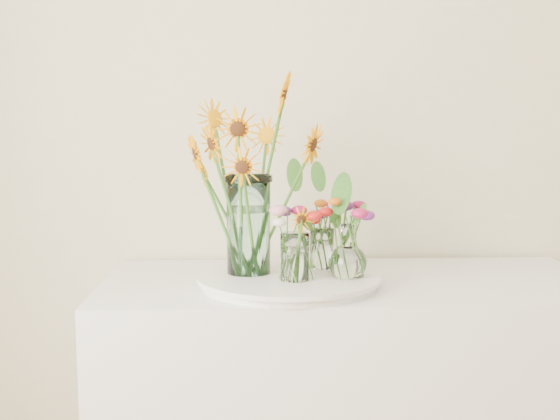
{
  "coord_description": "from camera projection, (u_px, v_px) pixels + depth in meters",
  "views": [
    {
      "loc": [
        -0.72,
        -0.0,
        1.35
      ],
      "look_at": [
        -0.64,
        1.84,
        1.11
      ],
      "focal_mm": 45.0,
      "sensor_mm": 36.0,
      "label": 1
    }
  ],
  "objects": [
    {
      "name": "tray",
      "position": [
        289.0,
        281.0,
        1.9
      ],
      "size": [
        0.47,
        0.47,
        0.02
      ],
      "primitive_type": "cylinder",
      "color": "white",
      "rests_on": "counter"
    },
    {
      "name": "sunflower_bouquet",
      "position": [
        248.0,
        175.0,
        1.89
      ],
      "size": [
        0.8,
        0.8,
        0.55
      ],
      "primitive_type": null,
      "rotation": [
        0.0,
        0.0,
        -0.18
      ],
      "color": "#FFA005",
      "rests_on": "tray"
    },
    {
      "name": "small_vase_b",
      "position": [
        348.0,
        251.0,
        1.87
      ],
      "size": [
        0.11,
        0.11,
        0.15
      ],
      "primitive_type": null,
      "rotation": [
        0.0,
        0.0,
        0.07
      ],
      "color": "white",
      "rests_on": "tray"
    },
    {
      "name": "mason_jar",
      "position": [
        249.0,
        225.0,
        1.91
      ],
      "size": [
        0.14,
        0.14,
        0.28
      ],
      "primitive_type": "cylinder",
      "rotation": [
        0.0,
        0.0,
        -0.18
      ],
      "color": "#B1E9D7",
      "rests_on": "tray"
    },
    {
      "name": "wildflower_posy_c",
      "position": [
        322.0,
        233.0,
        1.98
      ],
      "size": [
        0.17,
        0.17,
        0.21
      ],
      "primitive_type": null,
      "color": "#D86112",
      "rests_on": "tray"
    },
    {
      "name": "wildflower_posy_a",
      "position": [
        295.0,
        241.0,
        1.83
      ],
      "size": [
        0.19,
        0.19,
        0.22
      ],
      "primitive_type": null,
      "color": "#D86112",
      "rests_on": "tray"
    },
    {
      "name": "small_vase_c",
      "position": [
        322.0,
        249.0,
        1.99
      ],
      "size": [
        0.09,
        0.09,
        0.12
      ],
      "primitive_type": "cylinder",
      "rotation": [
        0.0,
        0.0,
        -0.32
      ],
      "color": "white",
      "rests_on": "tray"
    },
    {
      "name": "wildflower_posy_b",
      "position": [
        348.0,
        235.0,
        1.86
      ],
      "size": [
        0.19,
        0.19,
        0.24
      ],
      "primitive_type": null,
      "color": "#D86112",
      "rests_on": "tray"
    },
    {
      "name": "small_vase_a",
      "position": [
        295.0,
        258.0,
        1.83
      ],
      "size": [
        0.08,
        0.08,
        0.13
      ],
      "primitive_type": "cylinder",
      "rotation": [
        0.0,
        0.0,
        0.1
      ],
      "color": "white",
      "rests_on": "tray"
    }
  ]
}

